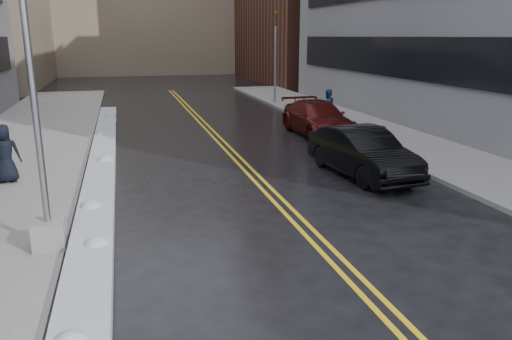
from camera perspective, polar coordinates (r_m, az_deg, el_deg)
ground at (r=9.96m, az=-4.18°, el=-12.08°), size 160.00×160.00×0.00m
sidewalk_west at (r=19.69m, az=-26.72°, el=0.33°), size 5.50×50.00×0.15m
sidewalk_east at (r=22.47m, az=16.47°, el=2.99°), size 4.00×50.00×0.15m
lane_line_left at (r=19.66m, az=-2.99°, el=1.72°), size 0.12×50.00×0.01m
lane_line_right at (r=19.72m, az=-2.14°, el=1.77°), size 0.12×50.00×0.01m
snow_ridge at (r=17.30m, az=-17.30°, el=-0.25°), size 0.90×30.00×0.34m
lamppost at (r=11.04m, az=-23.62°, el=3.34°), size 0.65×0.65×7.62m
fire_hydrant at (r=21.88m, az=14.32°, el=4.10°), size 0.26×0.26×0.73m
traffic_signal at (r=34.26m, az=2.22°, el=13.16°), size 0.16×0.20×6.00m
pedestrian_c at (r=17.11m, az=-26.77°, el=1.69°), size 0.91×0.62×1.81m
pedestrian_east at (r=26.09m, az=8.18°, el=7.19°), size 1.04×0.93×1.76m
car_black at (r=16.94m, az=12.05°, el=2.00°), size 2.15×5.01×1.60m
car_maroon at (r=23.81m, az=7.08°, el=5.89°), size 2.27×5.45×1.57m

